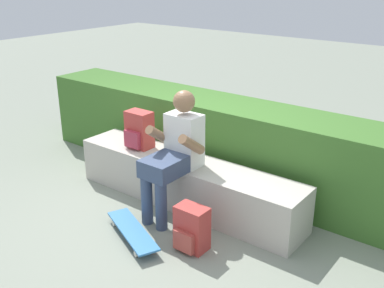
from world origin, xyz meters
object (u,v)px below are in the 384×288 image
Objects in this scene: skateboard_near_person at (132,231)px; backpack_on_bench at (139,130)px; backpack_on_ground at (191,229)px; bench_main at (186,182)px; person_skater at (175,151)px.

skateboard_near_person is 1.20m from backpack_on_bench.
backpack_on_bench is at bearing 152.74° from backpack_on_ground.
bench_main is at bearing 131.53° from backpack_on_ground.
person_skater is at bearing 141.98° from backpack_on_ground.
person_skater reaches higher than backpack_on_ground.
person_skater is (0.04, -0.22, 0.43)m from bench_main.
backpack_on_ground is at bearing -48.47° from bench_main.
backpack_on_bench is 1.00× the size of backpack_on_ground.
backpack_on_ground is (0.51, -0.39, -0.48)m from person_skater.
backpack_on_ground is at bearing -27.26° from backpack_on_bench.
bench_main reaches higher than backpack_on_ground.
bench_main is 0.84m from skateboard_near_person.
bench_main is at bearing 0.85° from backpack_on_bench.
person_skater is at bearing 88.94° from skateboard_near_person.
bench_main reaches higher than skateboard_near_person.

